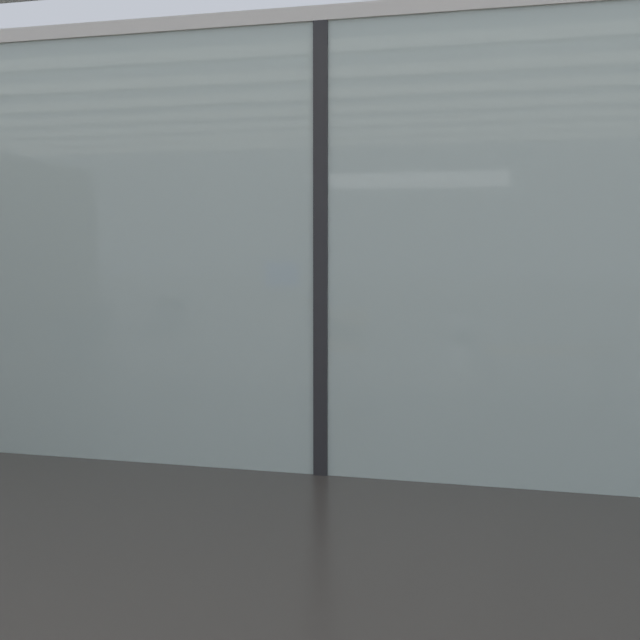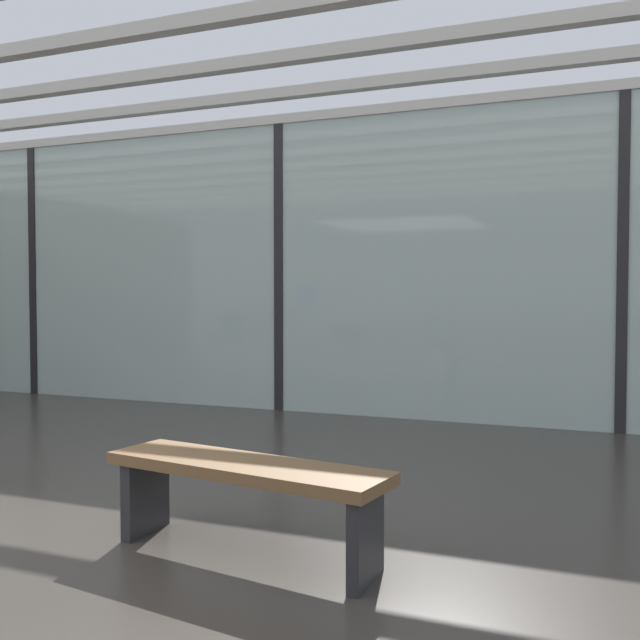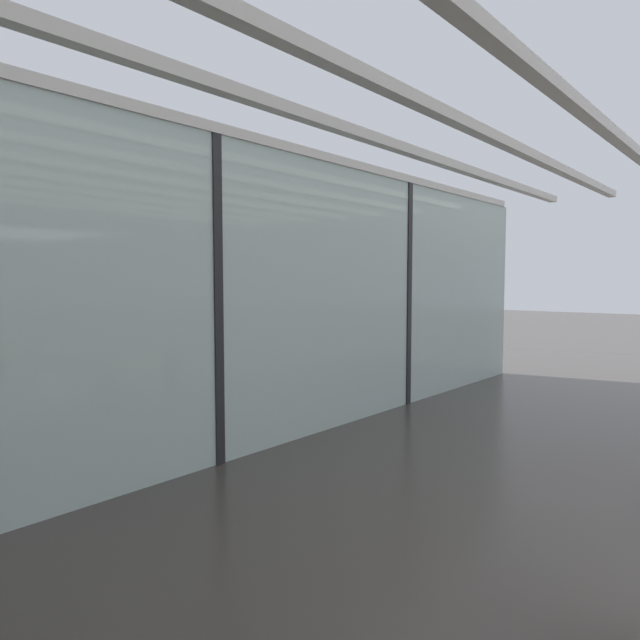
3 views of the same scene
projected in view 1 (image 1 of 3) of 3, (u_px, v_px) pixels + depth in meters
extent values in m
cube|color=#A3B7B2|center=(322.00, 254.00, 5.50)|extent=(14.00, 0.08, 3.15)
cube|color=black|center=(322.00, 254.00, 5.50)|extent=(0.10, 0.12, 3.15)
cube|color=beige|center=(322.00, 15.00, 5.35)|extent=(13.72, 0.12, 0.10)
ellipsoid|color=silver|center=(388.00, 209.00, 11.77)|extent=(13.06, 4.40, 4.40)
sphere|color=gray|center=(34.00, 213.00, 13.19)|extent=(2.42, 2.42, 2.42)
sphere|color=black|center=(102.00, 180.00, 10.63)|extent=(0.28, 0.28, 0.28)
sphere|color=black|center=(164.00, 179.00, 10.42)|extent=(0.28, 0.28, 0.28)
sphere|color=black|center=(228.00, 177.00, 10.21)|extent=(0.28, 0.28, 0.28)
sphere|color=black|center=(294.00, 176.00, 9.99)|extent=(0.28, 0.28, 0.28)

